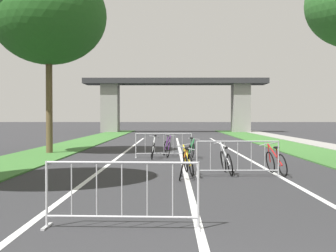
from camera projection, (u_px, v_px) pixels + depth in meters
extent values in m
cube|color=#386B2D|center=(72.00, 145.00, 27.08)|extent=(2.86, 58.37, 0.05)
cube|color=#386B2D|center=(286.00, 146.00, 26.98)|extent=(2.86, 58.37, 0.05)
cube|color=gray|center=(325.00, 145.00, 26.96)|extent=(1.77, 58.37, 0.08)
cube|color=silver|center=(181.00, 156.00, 20.04)|extent=(0.14, 33.77, 0.01)
cube|color=silver|center=(243.00, 156.00, 20.02)|extent=(0.14, 33.77, 0.01)
cube|color=silver|center=(120.00, 156.00, 20.06)|extent=(0.14, 33.77, 0.01)
cube|color=#2D2D30|center=(175.00, 82.00, 51.27)|extent=(20.62, 3.50, 0.60)
cube|color=gray|center=(110.00, 108.00, 51.39)|extent=(1.91, 2.40, 5.45)
cube|color=gray|center=(241.00, 108.00, 51.27)|extent=(1.91, 2.40, 5.45)
cylinder|color=brown|center=(49.00, 106.00, 21.34)|extent=(0.31, 0.31, 4.49)
ellipsoid|color=#23561E|center=(49.00, 15.00, 21.26)|extent=(5.43, 5.43, 4.61)
cylinder|color=#ADADB2|center=(47.00, 194.00, 7.10)|extent=(0.04, 0.04, 1.05)
cube|color=#ADADB2|center=(47.00, 226.00, 7.11)|extent=(0.08, 0.44, 0.03)
cylinder|color=#ADADB2|center=(198.00, 195.00, 6.99)|extent=(0.04, 0.04, 1.05)
cube|color=#ADADB2|center=(198.00, 228.00, 7.00)|extent=(0.08, 0.44, 0.03)
cylinder|color=#ADADB2|center=(122.00, 163.00, 7.04)|extent=(2.38, 0.13, 0.04)
cylinder|color=#ADADB2|center=(122.00, 217.00, 7.05)|extent=(2.38, 0.13, 0.04)
cylinder|color=#ADADB2|center=(72.00, 189.00, 7.08)|extent=(0.02, 0.02, 0.87)
cylinder|color=#ADADB2|center=(97.00, 189.00, 7.06)|extent=(0.02, 0.02, 0.87)
cylinder|color=#ADADB2|center=(122.00, 189.00, 7.04)|extent=(0.02, 0.02, 0.87)
cylinder|color=#ADADB2|center=(147.00, 189.00, 7.03)|extent=(0.02, 0.02, 0.87)
cylinder|color=#ADADB2|center=(173.00, 190.00, 7.01)|extent=(0.02, 0.02, 0.87)
cylinder|color=#ADADB2|center=(197.00, 159.00, 13.13)|extent=(0.04, 0.04, 1.05)
cube|color=#ADADB2|center=(197.00, 176.00, 13.14)|extent=(0.07, 0.44, 0.03)
cylinder|color=#ADADB2|center=(278.00, 159.00, 13.17)|extent=(0.04, 0.04, 1.05)
cube|color=#ADADB2|center=(278.00, 176.00, 13.18)|extent=(0.07, 0.44, 0.03)
cylinder|color=#ADADB2|center=(238.00, 141.00, 13.14)|extent=(2.39, 0.10, 0.04)
cylinder|color=#ADADB2|center=(238.00, 170.00, 13.15)|extent=(2.39, 0.10, 0.04)
cylinder|color=#ADADB2|center=(211.00, 156.00, 13.13)|extent=(0.02, 0.02, 0.87)
cylinder|color=#ADADB2|center=(224.00, 156.00, 13.14)|extent=(0.02, 0.02, 0.87)
cylinder|color=#ADADB2|center=(238.00, 156.00, 13.15)|extent=(0.02, 0.02, 0.87)
cylinder|color=#ADADB2|center=(251.00, 156.00, 13.15)|extent=(0.02, 0.02, 0.87)
cylinder|color=#ADADB2|center=(265.00, 156.00, 13.16)|extent=(0.02, 0.02, 0.87)
cylinder|color=#ADADB2|center=(136.00, 145.00, 19.23)|extent=(0.04, 0.04, 1.05)
cube|color=#ADADB2|center=(136.00, 157.00, 19.24)|extent=(0.09, 0.44, 0.03)
cylinder|color=#ADADB2|center=(192.00, 145.00, 19.35)|extent=(0.04, 0.04, 1.05)
cube|color=#ADADB2|center=(192.00, 157.00, 19.36)|extent=(0.09, 0.44, 0.03)
cylinder|color=#ADADB2|center=(164.00, 134.00, 19.28)|extent=(2.38, 0.18, 0.04)
cylinder|color=#ADADB2|center=(164.00, 153.00, 19.30)|extent=(2.38, 0.18, 0.04)
cylinder|color=#ADADB2|center=(145.00, 143.00, 19.25)|extent=(0.02, 0.02, 0.87)
cylinder|color=#ADADB2|center=(155.00, 143.00, 19.27)|extent=(0.02, 0.02, 0.87)
cylinder|color=#ADADB2|center=(164.00, 143.00, 19.29)|extent=(0.02, 0.02, 0.87)
cylinder|color=#ADADB2|center=(173.00, 143.00, 19.31)|extent=(0.02, 0.02, 0.87)
cylinder|color=#ADADB2|center=(182.00, 143.00, 19.33)|extent=(0.02, 0.02, 0.87)
torus|color=black|center=(182.00, 169.00, 12.30)|extent=(0.21, 0.66, 0.64)
torus|color=black|center=(183.00, 165.00, 13.30)|extent=(0.21, 0.66, 0.64)
cylinder|color=orange|center=(184.00, 158.00, 12.77)|extent=(0.20, 0.97, 0.54)
cylinder|color=orange|center=(184.00, 159.00, 12.58)|extent=(0.17, 0.13, 0.60)
cylinder|color=orange|center=(182.00, 169.00, 12.46)|extent=(0.03, 0.32, 0.08)
cylinder|color=orange|center=(185.00, 157.00, 13.26)|extent=(0.15, 0.10, 0.51)
cube|color=black|center=(186.00, 149.00, 12.53)|extent=(0.12, 0.25, 0.07)
cylinder|color=#99999E|center=(187.00, 148.00, 13.23)|extent=(0.50, 0.05, 0.13)
torus|color=black|center=(230.00, 165.00, 13.24)|extent=(0.20, 0.69, 0.68)
torus|color=black|center=(223.00, 161.00, 14.24)|extent=(0.20, 0.69, 0.68)
cylinder|color=#B7B7BC|center=(225.00, 153.00, 13.71)|extent=(0.21, 0.98, 0.64)
cylinder|color=#B7B7BC|center=(227.00, 156.00, 13.52)|extent=(0.13, 0.13, 0.54)
cylinder|color=#B7B7BC|center=(229.00, 165.00, 13.40)|extent=(0.04, 0.33, 0.08)
cylinder|color=#B7B7BC|center=(222.00, 152.00, 14.21)|extent=(0.14, 0.10, 0.61)
cube|color=black|center=(225.00, 148.00, 13.47)|extent=(0.12, 0.25, 0.07)
cylinder|color=#99999E|center=(220.00, 142.00, 14.18)|extent=(0.44, 0.06, 0.10)
torus|color=black|center=(282.00, 165.00, 13.07)|extent=(0.25, 0.69, 0.67)
torus|color=black|center=(270.00, 162.00, 14.03)|extent=(0.25, 0.69, 0.67)
cylinder|color=red|center=(275.00, 154.00, 13.51)|extent=(0.27, 0.93, 0.60)
cylinder|color=red|center=(277.00, 157.00, 13.33)|extent=(0.14, 0.13, 0.56)
cylinder|color=red|center=(280.00, 166.00, 13.22)|extent=(0.06, 0.32, 0.08)
cylinder|color=red|center=(269.00, 153.00, 13.99)|extent=(0.14, 0.11, 0.57)
cube|color=black|center=(276.00, 148.00, 13.28)|extent=(0.14, 0.25, 0.07)
cylinder|color=#99999E|center=(268.00, 144.00, 13.96)|extent=(0.55, 0.11, 0.13)
torus|color=black|center=(189.00, 153.00, 18.16)|extent=(0.22, 0.62, 0.62)
torus|color=black|center=(193.00, 151.00, 19.22)|extent=(0.22, 0.62, 0.62)
cylinder|color=#1E7238|center=(192.00, 146.00, 18.66)|extent=(0.29, 1.03, 0.54)
cylinder|color=#1E7238|center=(191.00, 145.00, 18.45)|extent=(0.09, 0.13, 0.63)
cylinder|color=#1E7238|center=(190.00, 153.00, 18.33)|extent=(0.09, 0.35, 0.07)
cylinder|color=#1E7238|center=(193.00, 145.00, 19.19)|extent=(0.08, 0.10, 0.51)
cube|color=black|center=(191.00, 138.00, 18.40)|extent=(0.15, 0.26, 0.06)
cylinder|color=#99999E|center=(194.00, 139.00, 19.15)|extent=(0.49, 0.12, 0.08)
torus|color=black|center=(191.00, 165.00, 13.15)|extent=(0.22, 0.68, 0.66)
torus|color=black|center=(185.00, 162.00, 14.16)|extent=(0.22, 0.68, 0.66)
cylinder|color=gold|center=(187.00, 155.00, 13.62)|extent=(0.24, 0.98, 0.57)
cylinder|color=gold|center=(188.00, 157.00, 13.43)|extent=(0.12, 0.13, 0.54)
cylinder|color=gold|center=(190.00, 166.00, 13.31)|extent=(0.06, 0.33, 0.08)
cylinder|color=gold|center=(184.00, 153.00, 14.12)|extent=(0.11, 0.10, 0.54)
cube|color=black|center=(187.00, 148.00, 13.38)|extent=(0.14, 0.25, 0.06)
cylinder|color=#99999E|center=(183.00, 145.00, 14.09)|extent=(0.44, 0.08, 0.09)
torus|color=black|center=(153.00, 151.00, 18.45)|extent=(0.20, 0.70, 0.69)
torus|color=black|center=(152.00, 149.00, 19.41)|extent=(0.20, 0.70, 0.69)
cylinder|color=silver|center=(154.00, 144.00, 18.90)|extent=(0.07, 0.94, 0.58)
cylinder|color=silver|center=(154.00, 144.00, 18.72)|extent=(0.17, 0.11, 0.68)
cylinder|color=silver|center=(153.00, 151.00, 18.60)|extent=(0.06, 0.31, 0.08)
cylinder|color=silver|center=(154.00, 143.00, 19.38)|extent=(0.14, 0.09, 0.55)
cube|color=black|center=(155.00, 136.00, 18.68)|extent=(0.12, 0.25, 0.07)
cylinder|color=#99999E|center=(155.00, 137.00, 19.35)|extent=(0.46, 0.06, 0.10)
torus|color=black|center=(165.00, 148.00, 20.33)|extent=(0.26, 0.68, 0.66)
torus|color=black|center=(168.00, 150.00, 19.36)|extent=(0.26, 0.68, 0.66)
cylinder|color=#662884|center=(168.00, 142.00, 19.87)|extent=(0.30, 0.93, 0.64)
cylinder|color=#662884|center=(167.00, 143.00, 20.05)|extent=(0.14, 0.14, 0.64)
cylinder|color=#662884|center=(165.00, 149.00, 20.17)|extent=(0.07, 0.32, 0.08)
cylinder|color=#662884|center=(170.00, 143.00, 19.39)|extent=(0.14, 0.11, 0.62)
cube|color=black|center=(168.00, 135.00, 20.09)|extent=(0.15, 0.25, 0.07)
cylinder|color=#99999E|center=(171.00, 135.00, 19.41)|extent=(0.47, 0.11, 0.11)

